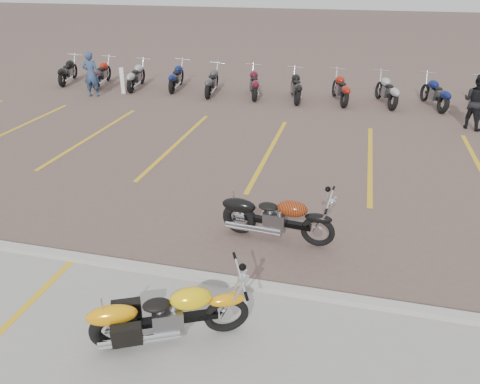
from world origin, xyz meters
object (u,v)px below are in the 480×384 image
(yellow_cruiser, at_px, (167,315))
(flame_cruiser, at_px, (275,218))
(person_a, at_px, (91,74))
(person_b, at_px, (476,102))
(bollard, at_px, (122,81))

(yellow_cruiser, distance_m, flame_cruiser, 3.10)
(flame_cruiser, distance_m, person_a, 12.33)
(flame_cruiser, distance_m, person_b, 9.34)
(person_a, distance_m, bollard, 1.20)
(person_b, relative_size, bollard, 1.70)
(yellow_cruiser, height_order, flame_cruiser, same)
(person_a, height_order, bollard, person_a)
(person_a, bearing_deg, person_b, 166.81)
(bollard, bearing_deg, person_b, -6.14)
(yellow_cruiser, xyz_separation_m, bollard, (-6.90, 12.32, 0.06))
(yellow_cruiser, height_order, bollard, bollard)
(yellow_cruiser, distance_m, person_a, 14.02)
(person_a, relative_size, person_b, 1.00)
(person_a, bearing_deg, bollard, -153.61)
(flame_cruiser, xyz_separation_m, person_b, (4.79, 8.00, 0.41))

